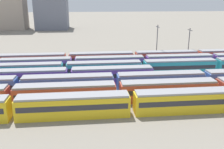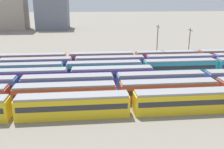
% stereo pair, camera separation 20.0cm
% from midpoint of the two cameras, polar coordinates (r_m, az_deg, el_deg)
% --- Properties ---
extents(train_track_0, '(93.60, 3.06, 3.75)m').
position_cam_midpoint_polar(train_track_0, '(43.47, 17.05, -5.81)').
color(train_track_0, yellow).
rests_on(train_track_0, ground_plane).
extents(train_track_1, '(74.70, 3.06, 3.75)m').
position_cam_midpoint_polar(train_track_1, '(45.37, 1.43, -4.04)').
color(train_track_1, '#BC4C38').
rests_on(train_track_1, ground_plane).
extents(train_track_2, '(74.70, 3.06, 3.75)m').
position_cam_midpoint_polar(train_track_2, '(50.22, 0.82, -1.89)').
color(train_track_2, '#4C70BC').
rests_on(train_track_2, ground_plane).
extents(train_track_3, '(55.80, 3.06, 3.75)m').
position_cam_midpoint_polar(train_track_3, '(56.51, -19.30, -0.69)').
color(train_track_3, '#6B429E').
rests_on(train_track_3, ground_plane).
extents(train_track_4, '(112.50, 3.06, 3.75)m').
position_cam_midpoint_polar(train_track_4, '(61.33, 7.14, 1.53)').
color(train_track_4, teal).
rests_on(train_track_4, ground_plane).
extents(train_track_5, '(112.50, 3.06, 3.75)m').
position_cam_midpoint_polar(train_track_5, '(66.63, 7.71, 2.78)').
color(train_track_5, '#6B429E').
rests_on(train_track_5, ground_plane).
extents(train_track_6, '(93.60, 3.06, 3.75)m').
position_cam_midpoint_polar(train_track_6, '(70.01, -2.38, 3.62)').
color(train_track_6, '#BC4C38').
rests_on(train_track_6, ground_plane).
extents(catenary_pole_1, '(0.24, 3.20, 9.89)m').
position_cam_midpoint_polar(catenary_pole_1, '(77.98, 17.42, 6.95)').
color(catenary_pole_1, '#4C4C51').
rests_on(catenary_pole_1, ground_plane).
extents(catenary_pole_3, '(0.24, 3.20, 10.91)m').
position_cam_midpoint_polar(catenary_pole_3, '(74.81, 10.46, 7.45)').
color(catenary_pole_3, '#4C4C51').
rests_on(catenary_pole_3, ground_plane).
extents(distant_building_2, '(18.79, 19.45, 20.53)m').
position_cam_midpoint_polar(distant_building_2, '(159.92, -13.45, 13.88)').
color(distant_building_2, slate).
rests_on(distant_building_2, ground_plane).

